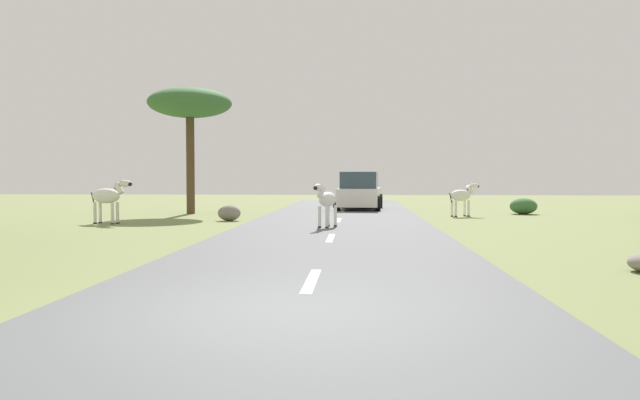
% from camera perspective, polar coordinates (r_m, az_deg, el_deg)
% --- Properties ---
extents(ground_plane, '(90.00, 90.00, 0.00)m').
position_cam_1_polar(ground_plane, '(6.74, -5.00, -11.13)').
color(ground_plane, olive).
extents(road, '(6.00, 64.00, 0.05)m').
position_cam_1_polar(road, '(6.69, -2.18, -10.99)').
color(road, '#56595B').
rests_on(road, ground_plane).
extents(lane_markings, '(0.16, 56.00, 0.01)m').
position_cam_1_polar(lane_markings, '(5.72, -3.23, -13.00)').
color(lane_markings, silver).
rests_on(lane_markings, road).
extents(zebra_0, '(0.75, 1.38, 1.37)m').
position_cam_1_polar(zebra_0, '(17.66, 0.63, -0.00)').
color(zebra_0, silver).
rests_on(zebra_0, road).
extents(zebra_1, '(1.59, 0.66, 1.52)m').
position_cam_1_polar(zebra_1, '(20.82, -19.75, 0.32)').
color(zebra_1, silver).
rests_on(zebra_1, ground_plane).
extents(zebra_2, '(1.34, 0.88, 1.37)m').
position_cam_1_polar(zebra_2, '(23.90, 13.55, 0.39)').
color(zebra_2, silver).
rests_on(zebra_2, ground_plane).
extents(car_0, '(2.26, 4.46, 1.74)m').
position_cam_1_polar(car_0, '(27.69, 3.85, 0.76)').
color(car_0, white).
rests_on(car_0, road).
extents(car_1, '(2.09, 4.38, 1.74)m').
position_cam_1_polar(car_1, '(35.78, 3.93, 1.09)').
color(car_1, silver).
rests_on(car_1, road).
extents(tree_1, '(3.50, 3.50, 5.28)m').
position_cam_1_polar(tree_1, '(25.75, -12.44, 8.94)').
color(tree_1, '#4C3823').
rests_on(tree_1, ground_plane).
extents(bush_0, '(1.12, 1.00, 0.67)m').
position_cam_1_polar(bush_0, '(26.14, 19.03, -0.57)').
color(bush_0, '#386633').
rests_on(bush_0, ground_plane).
extents(rock_1, '(0.81, 0.61, 0.55)m').
position_cam_1_polar(rock_1, '(21.19, -8.75, -1.25)').
color(rock_1, gray).
rests_on(rock_1, ground_plane).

